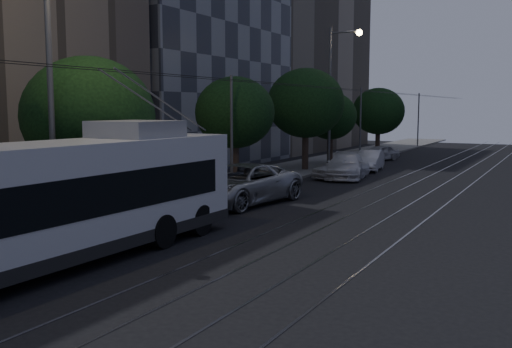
{
  "coord_description": "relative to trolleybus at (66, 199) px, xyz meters",
  "views": [
    {
      "loc": [
        9.48,
        -14.36,
        4.42
      ],
      "look_at": [
        -0.28,
        3.41,
        2.05
      ],
      "focal_mm": 40.0,
      "sensor_mm": 36.0,
      "label": 1
    }
  ],
  "objects": [
    {
      "name": "car_white_b",
      "position": [
        0.2,
        22.52,
        -1.06
      ],
      "size": [
        3.41,
        5.77,
        1.57
      ],
      "primitive_type": "imported",
      "rotation": [
        0.0,
        0.0,
        0.24
      ],
      "color": "silver",
      "rests_on": "ground"
    },
    {
      "name": "tram_rails",
      "position": [
        5.4,
        23.02,
        -1.83
      ],
      "size": [
        4.52,
        90.0,
        0.02
      ],
      "color": "gray",
      "rests_on": "ground"
    },
    {
      "name": "tree_1",
      "position": [
        -3.6,
        4.59,
        2.24
      ],
      "size": [
        5.02,
        5.02,
        6.35
      ],
      "color": "#33261C",
      "rests_on": "ground"
    },
    {
      "name": "tree_4",
      "position": [
        -3.6,
        29.49,
        1.92
      ],
      "size": [
        4.0,
        4.0,
        5.58
      ],
      "color": "#33261C",
      "rests_on": "ground"
    },
    {
      "name": "sidewalk",
      "position": [
        -4.6,
        23.02,
        -1.77
      ],
      "size": [
        5.0,
        90.0,
        0.15
      ],
      "primitive_type": "cube",
      "color": "slate",
      "rests_on": "ground"
    },
    {
      "name": "streetlamp_far",
      "position": [
        -2.49,
        27.49,
        4.23
      ],
      "size": [
        2.44,
        0.44,
        10.09
      ],
      "color": "#5B5B5D",
      "rests_on": "ground"
    },
    {
      "name": "car_white_c",
      "position": [
        0.17,
        27.52,
        -1.13
      ],
      "size": [
        2.13,
        4.49,
        1.42
      ],
      "primitive_type": "imported",
      "rotation": [
        0.0,
        0.0,
        0.15
      ],
      "color": "silver",
      "rests_on": "ground"
    },
    {
      "name": "overhead_wires",
      "position": [
        -2.07,
        23.02,
        1.63
      ],
      "size": [
        2.23,
        90.0,
        6.0
      ],
      "color": "black",
      "rests_on": "ground"
    },
    {
      "name": "tree_3",
      "position": [
        -3.6,
        24.83,
        2.86
      ],
      "size": [
        5.31,
        5.31,
        7.11
      ],
      "color": "#33261C",
      "rests_on": "ground"
    },
    {
      "name": "tree_5",
      "position": [
        -3.73,
        42.29,
        2.22
      ],
      "size": [
        4.94,
        4.94,
        6.29
      ],
      "color": "#33261C",
      "rests_on": "ground"
    },
    {
      "name": "ground",
      "position": [
        2.9,
        3.02,
        -1.84
      ],
      "size": [
        120.0,
        120.0,
        0.0
      ],
      "primitive_type": "plane",
      "color": "black",
      "rests_on": "ground"
    },
    {
      "name": "tree_2",
      "position": [
        -3.6,
        15.35,
        2.29
      ],
      "size": [
        4.33,
        4.33,
        6.1
      ],
      "color": "#33261C",
      "rests_on": "ground"
    },
    {
      "name": "streetlamp_near",
      "position": [
        -2.27,
        2.01,
        4.88
      ],
      "size": [
        2.69,
        0.44,
        11.29
      ],
      "color": "#5B5B5D",
      "rests_on": "ground"
    },
    {
      "name": "pickup_silver",
      "position": [
        -0.68,
        11.02,
        -0.92
      ],
      "size": [
        3.84,
        6.94,
        1.84
      ],
      "primitive_type": "imported",
      "rotation": [
        0.0,
        0.0,
        -0.12
      ],
      "color": "#A8ACB0",
      "rests_on": "ground"
    },
    {
      "name": "car_white_a",
      "position": [
        0.07,
        22.02,
        -1.14
      ],
      "size": [
        3.03,
        4.43,
        1.4
      ],
      "primitive_type": "imported",
      "rotation": [
        0.0,
        0.0,
        -0.37
      ],
      "color": "silver",
      "rests_on": "ground"
    },
    {
      "name": "car_white_d",
      "position": [
        -1.4,
        35.09,
        -1.18
      ],
      "size": [
        2.96,
        4.15,
        1.31
      ],
      "primitive_type": "imported",
      "rotation": [
        0.0,
        0.0,
        -0.41
      ],
      "color": "#B8B8BC",
      "rests_on": "ground"
    },
    {
      "name": "trolleybus",
      "position": [
        0.0,
        0.0,
        0.0
      ],
      "size": [
        3.06,
        13.44,
        5.63
      ],
      "rotation": [
        0.0,
        0.0,
        -0.02
      ],
      "color": "silver",
      "rests_on": "ground"
    }
  ]
}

